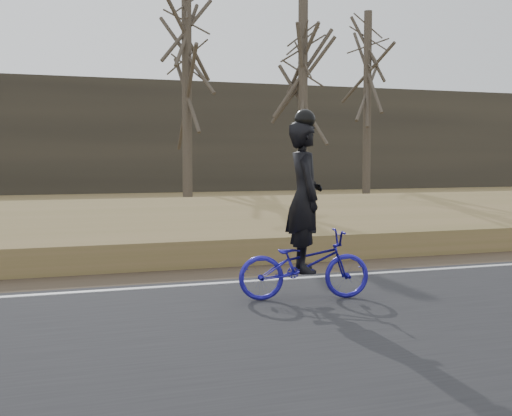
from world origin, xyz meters
name	(u,v)px	position (x,y,z in m)	size (l,w,h in m)	color
cyclist	(304,236)	(5.25, -1.24, 0.87)	(1.75, 0.91, 2.39)	#1C1697
bare_tree_center	(187,92)	(8.36, 16.03, 4.24)	(0.36, 0.36, 8.48)	#4F473A
bare_tree_right	(303,99)	(12.61, 15.20, 4.05)	(0.36, 0.36, 8.11)	#4F473A
bare_tree_far_right	(367,106)	(17.31, 18.71, 4.16)	(0.36, 0.36, 8.31)	#4F473A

